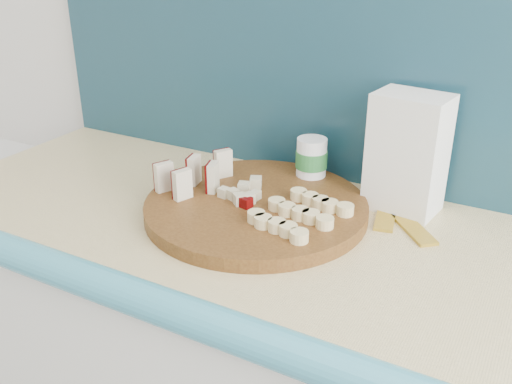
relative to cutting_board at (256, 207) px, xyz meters
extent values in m
cube|color=silver|center=(0.31, 0.26, 0.38)|extent=(3.60, 0.04, 2.60)
cube|color=#D2BA7B|center=(0.41, -0.04, -0.03)|extent=(2.20, 0.60, 0.03)
cylinder|color=#41230D|center=(0.00, 0.00, 0.00)|extent=(0.53, 0.53, 0.03)
cube|color=beige|center=(-0.19, -0.05, 0.04)|extent=(0.02, 0.04, 0.06)
cube|color=#4A0506|center=(-0.20, -0.04, 0.04)|extent=(0.01, 0.04, 0.06)
cube|color=beige|center=(-0.15, 0.01, 0.04)|extent=(0.02, 0.04, 0.06)
cube|color=#4A0506|center=(-0.16, 0.02, 0.04)|extent=(0.01, 0.04, 0.06)
cube|color=beige|center=(-0.12, 0.07, 0.04)|extent=(0.02, 0.04, 0.06)
cube|color=#4A0506|center=(-0.13, 0.08, 0.04)|extent=(0.01, 0.04, 0.06)
cube|color=beige|center=(-0.13, -0.06, 0.04)|extent=(0.02, 0.04, 0.06)
cube|color=#4A0506|center=(-0.14, -0.06, 0.04)|extent=(0.01, 0.04, 0.06)
cube|color=beige|center=(-0.10, 0.00, 0.04)|extent=(0.02, 0.04, 0.06)
cube|color=#4A0506|center=(-0.11, 0.00, 0.04)|extent=(0.01, 0.04, 0.06)
cube|color=beige|center=(-0.02, 0.00, 0.02)|extent=(0.02, 0.02, 0.02)
cube|color=beige|center=(-0.01, 0.02, 0.02)|extent=(0.02, 0.02, 0.02)
cube|color=#4A0506|center=(-0.02, 0.03, 0.02)|extent=(0.02, 0.02, 0.02)
cube|color=beige|center=(-0.03, 0.02, 0.02)|extent=(0.02, 0.02, 0.02)
cube|color=beige|center=(-0.05, 0.01, 0.02)|extent=(0.02, 0.02, 0.02)
cube|color=beige|center=(-0.05, -0.01, 0.02)|extent=(0.02, 0.02, 0.02)
cube|color=beige|center=(-0.03, -0.01, 0.02)|extent=(0.02, 0.02, 0.02)
cube|color=beige|center=(-0.01, -0.01, 0.02)|extent=(0.02, 0.02, 0.02)
cylinder|color=beige|center=(0.04, -0.08, 0.02)|extent=(0.03, 0.03, 0.02)
cylinder|color=beige|center=(0.06, -0.08, 0.02)|extent=(0.03, 0.03, 0.02)
cylinder|color=beige|center=(0.09, -0.09, 0.02)|extent=(0.03, 0.03, 0.02)
cylinder|color=beige|center=(0.12, -0.10, 0.02)|extent=(0.03, 0.03, 0.02)
cylinder|color=beige|center=(0.14, -0.10, 0.02)|extent=(0.03, 0.03, 0.02)
cylinder|color=beige|center=(0.05, -0.01, 0.02)|extent=(0.03, 0.03, 0.02)
cylinder|color=beige|center=(0.08, -0.02, 0.02)|extent=(0.03, 0.03, 0.02)
cylinder|color=beige|center=(0.11, -0.03, 0.02)|extent=(0.03, 0.03, 0.02)
cylinder|color=beige|center=(0.13, -0.03, 0.02)|extent=(0.03, 0.03, 0.02)
cylinder|color=beige|center=(0.16, -0.04, 0.02)|extent=(0.03, 0.03, 0.02)
cylinder|color=beige|center=(0.07, 0.05, 0.02)|extent=(0.03, 0.03, 0.02)
cylinder|color=beige|center=(0.09, 0.05, 0.02)|extent=(0.03, 0.03, 0.02)
cylinder|color=beige|center=(0.12, 0.04, 0.02)|extent=(0.03, 0.03, 0.02)
cylinder|color=beige|center=(0.15, 0.03, 0.02)|extent=(0.03, 0.03, 0.02)
cylinder|color=beige|center=(0.17, 0.03, 0.02)|extent=(0.03, 0.03, 0.02)
cube|color=white|center=(0.25, 0.16, 0.10)|extent=(0.15, 0.12, 0.24)
cylinder|color=white|center=(0.04, 0.17, 0.04)|extent=(0.06, 0.06, 0.11)
cylinder|color=#2D7B39|center=(0.04, 0.17, 0.05)|extent=(0.07, 0.07, 0.04)
cube|color=gold|center=(0.17, 0.11, -0.01)|extent=(0.10, 0.17, 0.01)
cube|color=gold|center=(0.23, 0.13, -0.01)|extent=(0.07, 0.17, 0.01)
cube|color=gold|center=(0.28, 0.10, -0.01)|extent=(0.14, 0.15, 0.01)
camera|label=1|loc=(0.49, -0.89, 0.50)|focal=40.00mm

